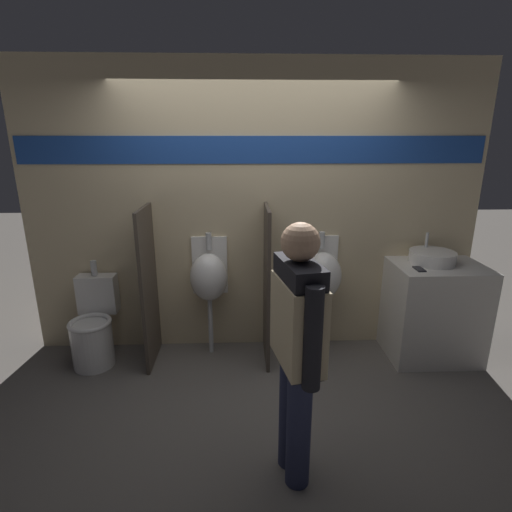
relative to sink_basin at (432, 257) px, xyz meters
name	(u,v)px	position (x,y,z in m)	size (l,w,h in m)	color
ground_plane	(257,374)	(-1.63, -0.33, -0.97)	(16.00, 16.00, 0.00)	#5B5651
display_wall	(254,211)	(-1.63, 0.27, 0.39)	(4.26, 0.07, 2.70)	beige
sink_counter	(433,311)	(0.05, -0.06, -0.51)	(0.81, 0.60, 0.91)	silver
sink_basin	(432,257)	(0.00, 0.00, 0.00)	(0.41, 0.41, 0.25)	white
cell_phone	(419,269)	(-0.19, -0.18, -0.05)	(0.07, 0.14, 0.01)	#232328
divider_near_counter	(149,287)	(-2.59, -0.04, -0.24)	(0.03, 0.55, 1.46)	#4C4238
divider_mid	(267,286)	(-1.52, -0.04, -0.24)	(0.03, 0.55, 1.46)	#4C4238
urinal_near_counter	(209,277)	(-2.06, 0.09, -0.20)	(0.35, 0.32, 1.17)	silver
urinal_far	(322,275)	(-0.99, 0.09, -0.20)	(0.35, 0.32, 1.17)	silver
toilet	(94,329)	(-3.12, -0.05, -0.65)	(0.38, 0.54, 0.93)	white
person_in_vest	(297,339)	(-1.44, -1.42, -0.04)	(0.28, 0.55, 1.61)	#282D4C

